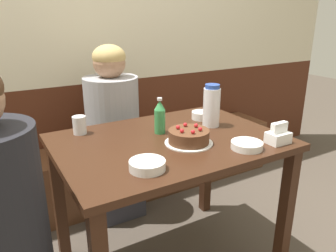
% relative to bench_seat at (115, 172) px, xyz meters
% --- Properties ---
extents(back_wall, '(4.80, 0.04, 2.50)m').
position_rel_bench_seat_xyz_m(back_wall, '(0.00, 0.22, 1.03)').
color(back_wall, '#4C2314').
rests_on(back_wall, ground_plane).
extents(bench_seat, '(2.79, 0.38, 0.44)m').
position_rel_bench_seat_xyz_m(bench_seat, '(0.00, 0.00, 0.00)').
color(bench_seat, '#56331E').
rests_on(bench_seat, ground_plane).
extents(dining_table, '(1.11, 0.80, 0.77)m').
position_rel_bench_seat_xyz_m(dining_table, '(0.00, -0.83, 0.44)').
color(dining_table, '#381E11').
rests_on(dining_table, ground_plane).
extents(birthday_cake, '(0.23, 0.23, 0.09)m').
position_rel_bench_seat_xyz_m(birthday_cake, '(0.05, -0.93, 0.59)').
color(birthday_cake, white).
rests_on(birthday_cake, dining_table).
extents(water_pitcher, '(0.09, 0.09, 0.24)m').
position_rel_bench_seat_xyz_m(water_pitcher, '(0.30, -0.77, 0.67)').
color(water_pitcher, white).
rests_on(water_pitcher, dining_table).
extents(soju_bottle, '(0.06, 0.06, 0.19)m').
position_rel_bench_seat_xyz_m(soju_bottle, '(0.00, -0.73, 0.64)').
color(soju_bottle, '#388E4C').
rests_on(soju_bottle, dining_table).
extents(napkin_holder, '(0.11, 0.08, 0.11)m').
position_rel_bench_seat_xyz_m(napkin_holder, '(0.43, -1.14, 0.59)').
color(napkin_holder, white).
rests_on(napkin_holder, dining_table).
extents(bowl_soup_white, '(0.15, 0.15, 0.03)m').
position_rel_bench_seat_xyz_m(bowl_soup_white, '(0.25, -1.12, 0.57)').
color(bowl_soup_white, white).
rests_on(bowl_soup_white, dining_table).
extents(bowl_rice_small, '(0.15, 0.15, 0.04)m').
position_rel_bench_seat_xyz_m(bowl_rice_small, '(-0.25, -1.08, 0.57)').
color(bowl_rice_small, white).
rests_on(bowl_rice_small, dining_table).
extents(bowl_side_dish, '(0.12, 0.12, 0.04)m').
position_rel_bench_seat_xyz_m(bowl_side_dish, '(0.33, -0.64, 0.57)').
color(bowl_side_dish, white).
rests_on(bowl_side_dish, dining_table).
extents(glass_water_tall, '(0.07, 0.07, 0.09)m').
position_rel_bench_seat_xyz_m(glass_water_tall, '(-0.37, -0.53, 0.60)').
color(glass_water_tall, silver).
rests_on(glass_water_tall, dining_table).
extents(person_pale_blue_shirt, '(0.36, 0.36, 1.19)m').
position_rel_bench_seat_xyz_m(person_pale_blue_shirt, '(-0.05, -0.17, 0.37)').
color(person_pale_blue_shirt, '#33333D').
rests_on(person_pale_blue_shirt, ground_plane).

